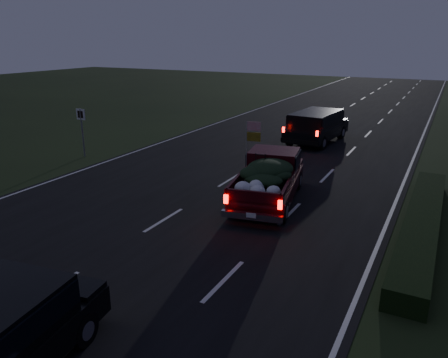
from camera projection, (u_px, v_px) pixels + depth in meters
The scene contains 6 objects.
ground at pixel (164, 220), 14.78m from camera, with size 120.00×120.00×0.00m, color black.
road_asphalt at pixel (164, 220), 14.78m from camera, with size 14.00×120.00×0.02m, color black.
hedge_row at pixel (422, 224), 13.78m from camera, with size 1.00×10.00×0.60m, color black.
route_sign at pixel (82, 125), 22.23m from camera, with size 0.55×0.08×2.50m.
pickup_truck at pixel (269, 176), 16.26m from camera, with size 2.84×5.36×2.67m.
lead_suv at pixel (316, 124), 25.41m from camera, with size 2.57×5.33×1.49m.
Camera 1 is at (8.12, -11.13, 5.91)m, focal length 35.00 mm.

